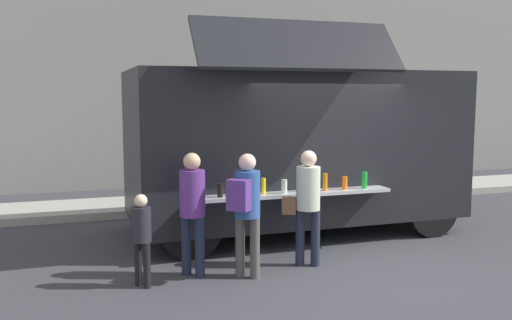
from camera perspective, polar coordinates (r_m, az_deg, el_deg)
ground_plane at (r=7.92m, az=10.16°, el=-10.54°), size 60.00×60.00×0.00m
curb_strip at (r=11.55m, az=-20.30°, el=-4.99°), size 28.00×1.60×0.15m
food_truck_main at (r=9.46m, az=3.89°, el=1.60°), size 5.45×3.14×3.40m
trash_bin at (r=13.31m, az=14.44°, el=-1.56°), size 0.60×0.60×0.94m
customer_front_ordering at (r=7.57m, az=5.27°, el=-3.90°), size 0.51×0.38×1.59m
customer_mid_with_backpack at (r=7.02m, az=-1.03°, el=-4.41°), size 0.49×0.50×1.60m
customer_rear_waiting at (r=7.14m, az=-6.56°, el=-4.43°), size 0.33×0.33×1.61m
child_near_queue at (r=6.90m, az=-11.68°, el=-7.25°), size 0.23×0.23×1.15m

